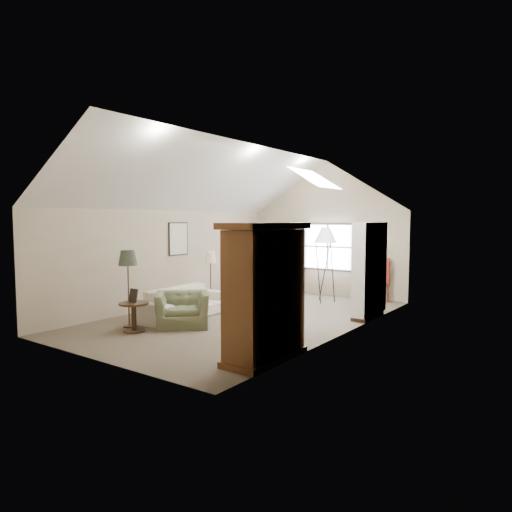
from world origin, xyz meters
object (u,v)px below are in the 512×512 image
Objects in this scene: armchair_near at (182,309)px; coffee_table at (272,300)px; side_chair at (377,280)px; side_table at (134,317)px; sofa at (186,302)px; armoire at (265,292)px; armchair_far at (275,278)px.

armchair_near reaches higher than coffee_table.
side_chair is at bearing 21.92° from armchair_near.
coffee_table is at bearing -97.26° from side_chair.
coffee_table is 3.56m from side_table.
side_table is (-0.45, -0.92, -0.06)m from armchair_near.
coffee_table is at bearing -37.78° from sofa.
side_table is (-1.10, -3.39, 0.04)m from coffee_table.
armoire is at bearing 0.07° from side_table.
armoire is 1.81× the size of side_chair.
armoire is at bearing 111.46° from armchair_far.
sofa is 2.58× the size of armchair_far.
armchair_far reaches higher than side_table.
armchair_near is (-2.76, 0.91, -0.74)m from armoire.
sofa reaches higher than side_table.
armchair_near is 1.02m from side_table.
armoire is 3.75m from sofa.
armchair_far is (-3.79, 6.09, -0.68)m from armoire.
side_chair reaches higher than armchair_far.
coffee_table is at bearing 111.40° from armchair_far.
sofa is at bearing 84.91° from armchair_near.
armchair_near is 2.56m from coffee_table.
armchair_far is at bearing 121.92° from armoire.
coffee_table is at bearing 31.35° from armchair_near.
armchair_far is 3.35m from side_chair.
side_chair is (2.77, 6.10, 0.31)m from side_table.
armoire reaches higher than side_table.
side_table is 6.71m from side_chair.
armchair_near is (0.55, -0.68, 0.01)m from sofa.
armchair_near is at bearing 161.66° from armoire.
armchair_near is at bearing -104.61° from coffee_table.
sofa is at bearing -123.77° from coffee_table.
side_table is at bearing -90.05° from side_chair.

